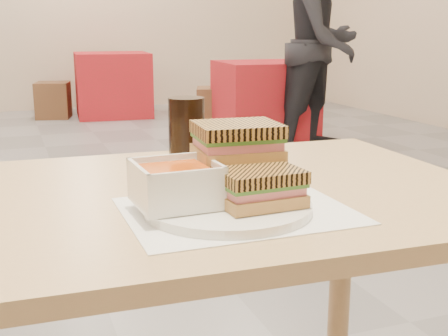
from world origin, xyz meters
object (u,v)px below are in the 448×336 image
object	(u,v)px
bg_table_2	(113,84)
bg_chair_2r	(116,97)
panini_lower	(258,186)
bg_chair_2l	(53,100)
main_table	(153,257)
plate	(228,207)
patron_b	(326,44)
soup_bowl	(176,186)
cola_glass	(187,136)
bg_chair_1l	(217,110)
bg_chair_1r	(280,109)
bg_table_1	(264,101)

from	to	relation	value
bg_table_2	bg_chair_2r	world-z (taller)	bg_table_2
panini_lower	bg_chair_2l	size ratio (longest dim) A/B	0.28
main_table	panini_lower	bearing A→B (deg)	-52.03
plate	bg_chair_2l	bearing A→B (deg)	88.12
plate	patron_b	bearing A→B (deg)	58.07
main_table	soup_bowl	distance (m)	0.20
panini_lower	patron_b	size ratio (longest dim) A/B	0.07
main_table	cola_glass	world-z (taller)	cola_glass
panini_lower	bg_chair_2r	size ratio (longest dim) A/B	0.31
bg_table_2	patron_b	size ratio (longest dim) A/B	0.50
bg_chair_1l	patron_b	world-z (taller)	patron_b
main_table	patron_b	xyz separation A→B (m)	(2.33, 3.47, 0.26)
bg_chair_1r	patron_b	xyz separation A→B (m)	(-0.05, -0.95, 0.68)
bg_chair_2r	bg_table_2	bearing A→B (deg)	-109.64
bg_chair_1r	bg_chair_2l	world-z (taller)	bg_chair_1r
plate	bg_table_2	distance (m)	6.26
soup_bowl	bg_chair_2r	world-z (taller)	soup_bowl
soup_bowl	cola_glass	distance (m)	0.26
cola_glass	bg_chair_2l	distance (m)	6.02
bg_chair_1r	bg_chair_2r	xyz separation A→B (m)	(-1.35, 1.78, -0.01)
plate	bg_table_2	world-z (taller)	plate
bg_chair_1r	cola_glass	bearing A→B (deg)	-118.00
cola_glass	bg_chair_2l	xyz separation A→B (m)	(0.19, 5.98, -0.62)
bg_table_1	bg_chair_1l	distance (m)	0.63
cola_glass	bg_table_2	xyz separation A→B (m)	(0.88, 5.93, -0.45)
bg_chair_2r	panini_lower	bearing A→B (deg)	-98.09
main_table	bg_chair_2r	xyz separation A→B (m)	(1.03, 6.20, -0.43)
soup_bowl	panini_lower	size ratio (longest dim) A/B	0.99
soup_bowl	bg_table_2	size ratio (longest dim) A/B	0.14
bg_chair_1l	panini_lower	bearing A→B (deg)	-108.99
bg_chair_2r	plate	bearing A→B (deg)	-98.48
main_table	panini_lower	xyz separation A→B (m)	(0.13, -0.16, 0.16)
plate	bg_table_1	distance (m)	4.62
bg_table_1	bg_table_2	distance (m)	2.27
main_table	soup_bowl	xyz separation A→B (m)	(0.01, -0.12, 0.16)
cola_glass	bg_chair_2r	xyz separation A→B (m)	(0.93, 6.08, -0.62)
bg_chair_2l	soup_bowl	bearing A→B (deg)	-92.60
cola_glass	bg_table_2	size ratio (longest dim) A/B	0.16
soup_bowl	bg_chair_2r	xyz separation A→B (m)	(1.02, 6.32, -0.59)
bg_chair_1r	panini_lower	bearing A→B (deg)	-116.24
bg_table_1	bg_chair_2r	xyz separation A→B (m)	(-1.00, 2.16, -0.15)
cola_glass	bg_chair_2r	world-z (taller)	cola_glass
bg_table_1	bg_chair_2r	size ratio (longest dim) A/B	2.10
bg_table_2	bg_chair_1r	distance (m)	2.16
bg_table_1	bg_chair_2l	size ratio (longest dim) A/B	1.95
soup_bowl	bg_table_2	distance (m)	6.26
bg_chair_1l	bg_chair_2r	distance (m)	1.77
bg_table_1	bg_chair_1l	bearing A→B (deg)	116.18
bg_chair_1r	patron_b	distance (m)	1.16
plate	bg_chair_2r	size ratio (longest dim) A/B	0.63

